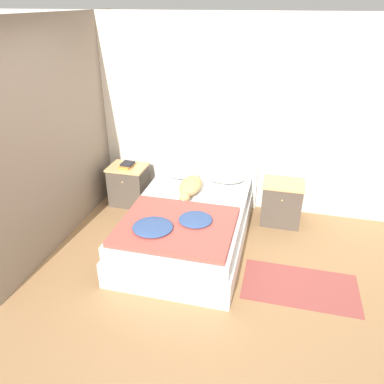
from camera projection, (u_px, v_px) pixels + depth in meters
name	position (u px, v px, depth m)	size (l,w,h in m)	color
ground_plane	(165.00, 298.00, 3.75)	(16.00, 16.00, 0.00)	#997047
wall_back	(210.00, 116.00, 5.00)	(9.00, 0.06, 2.55)	silver
wall_side_left	(63.00, 132.00, 4.40)	(0.06, 3.10, 2.55)	gray
bed	(188.00, 225.00, 4.51)	(1.35, 2.06, 0.49)	white
headboard	(207.00, 167.00, 5.27)	(1.43, 0.06, 1.09)	white
nightstand_left	(129.00, 185.00, 5.37)	(0.52, 0.43, 0.58)	#4C4238
nightstand_right	(282.00, 202.00, 4.91)	(0.52, 0.43, 0.58)	#4C4238
pillow_left	(181.00, 173.00, 5.13)	(0.53, 0.34, 0.12)	beige
pillow_right	(225.00, 177.00, 5.00)	(0.53, 0.34, 0.12)	beige
quilt	(176.00, 226.00, 3.97)	(1.21, 1.03, 0.11)	#BC4C42
dog	(190.00, 187.00, 4.70)	(0.27, 0.71, 0.17)	tan
book_stack	(127.00, 165.00, 5.22)	(0.18, 0.24, 0.06)	orange
rug	(300.00, 286.00, 3.90)	(1.18, 0.65, 0.00)	#93423D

